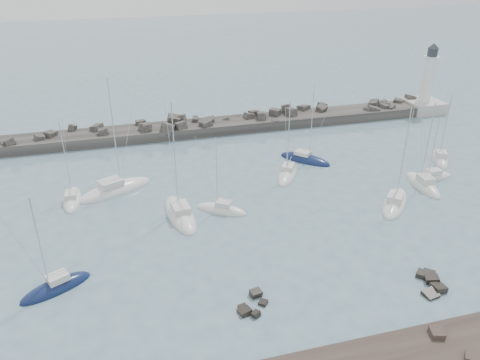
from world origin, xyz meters
name	(u,v)px	position (x,y,z in m)	size (l,w,h in m)	color
ground	(264,246)	(0.00, 0.00, 0.00)	(400.00, 400.00, 0.00)	slate
rock_cluster_near	(250,306)	(-4.42, -9.38, 0.12)	(3.32, 3.81, 1.18)	black
rock_cluster_far	(430,283)	(14.31, -10.99, 0.11)	(3.44, 4.47, 1.41)	black
breakwater	(161,134)	(-7.35, 38.02, 0.34)	(115.00, 7.63, 5.14)	#322F2C
lighthouse	(425,97)	(47.00, 38.00, 3.09)	(7.00, 7.00, 14.60)	#ABABA6
sailboat_1	(72,200)	(-21.80, 17.09, 0.13)	(2.54, 7.54, 11.84)	silver
sailboat_2	(56,288)	(-22.50, -1.72, 0.15)	(7.49, 5.25, 11.67)	#101C44
sailboat_3	(180,215)	(-8.27, 9.23, 0.15)	(4.24, 10.45, 16.04)	silver
sailboat_4	(115,190)	(-16.07, 18.24, 0.15)	(11.38, 7.72, 17.24)	silver
sailboat_5	(222,210)	(-2.88, 9.01, 0.14)	(6.90, 5.67, 11.09)	silver
sailboat_6	(287,175)	(9.11, 16.67, 0.14)	(6.42, 8.16, 12.84)	silver
sailboat_7	(395,204)	(19.80, 4.51, 0.15)	(8.17, 8.71, 14.49)	silver
sailboat_8	(305,160)	(13.75, 21.10, 0.13)	(7.82, 8.14, 13.56)	#101C44
sailboat_9	(431,178)	(29.27, 10.06, 0.13)	(7.07, 2.38, 11.18)	silver
sailboat_10	(423,185)	(26.61, 8.20, 0.16)	(3.12, 8.46, 13.34)	silver
sailboat_12	(440,160)	(34.65, 15.33, 0.16)	(5.26, 7.58, 11.87)	silver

